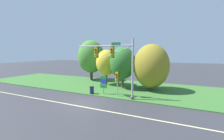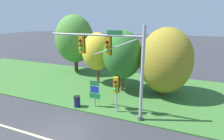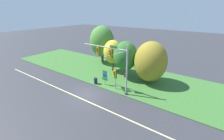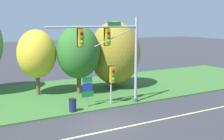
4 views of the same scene
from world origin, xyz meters
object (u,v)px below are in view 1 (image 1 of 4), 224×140
Objects in this scene: tree_left_of_mast at (106,63)px; tree_behind_signpost at (123,63)px; pedestrian_signal_near_kerb at (117,78)px; route_sign_post at (103,83)px; traffic_signal_mast at (116,59)px; trash_bin at (92,90)px; tree_nearest_road at (91,57)px; tree_mid_verge at (151,66)px.

tree_behind_signpost is (3.34, -1.25, 0.11)m from tree_left_of_mast.
route_sign_post is at bearing 172.23° from pedestrian_signal_near_kerb.
trash_bin is (-3.32, 0.03, -3.94)m from traffic_signal_mast.
tree_nearest_road reaches higher than tree_behind_signpost.
tree_left_of_mast is at bearing 125.69° from traffic_signal_mast.
trash_bin is (-2.38, -4.67, -3.23)m from tree_behind_signpost.
traffic_signal_mast is 0.96× the size of tree_nearest_road.
traffic_signal_mast is 3.62m from route_sign_post.
tree_left_of_mast is 7.37m from tree_mid_verge.
traffic_signal_mast is 6.17m from tree_mid_verge.
tree_nearest_road is at bearing 122.92° from trash_bin.
tree_left_of_mast reaches higher than route_sign_post.
traffic_signal_mast is 3.13× the size of route_sign_post.
pedestrian_signal_near_kerb is 0.53× the size of tree_left_of_mast.
pedestrian_signal_near_kerb is at bearing -52.80° from tree_left_of_mast.
route_sign_post is 4.84m from tree_behind_signpost.
tree_nearest_road is 12.72m from tree_mid_verge.
tree_behind_signpost is 6.53× the size of trash_bin.
tree_left_of_mast is (-4.27, 5.95, -0.81)m from traffic_signal_mast.
route_sign_post is at bearing 20.81° from trash_bin.
pedestrian_signal_near_kerb is (0.02, 0.29, -2.25)m from traffic_signal_mast.
tree_nearest_road is at bearing 152.66° from tree_behind_signpost.
pedestrian_signal_near_kerb is 3.23× the size of trash_bin.
traffic_signal_mast is 2.44× the size of pedestrian_signal_near_kerb.
traffic_signal_mast is at bearing -94.31° from pedestrian_signal_near_kerb.
tree_nearest_road is at bearing 163.23° from tree_mid_verge.
tree_left_of_mast is (-4.30, 5.66, 1.43)m from pedestrian_signal_near_kerb.
route_sign_post is at bearing -66.47° from tree_left_of_mast.
tree_nearest_road reaches higher than tree_left_of_mast.
tree_mid_verge reaches higher than tree_behind_signpost.
pedestrian_signal_near_kerb is at bearing -7.77° from route_sign_post.
tree_mid_verge reaches higher than trash_bin.
pedestrian_signal_near_kerb is 5.93m from tree_mid_verge.
tree_left_of_mast is at bearing 113.53° from route_sign_post.
pedestrian_signal_near_kerb is 4.77m from tree_behind_signpost.
tree_mid_verge reaches higher than pedestrian_signal_near_kerb.
traffic_signal_mast is 5.15m from trash_bin.
tree_mid_verge is (7.33, -0.70, -0.25)m from tree_left_of_mast.
tree_behind_signpost is (-0.96, 4.41, 1.54)m from pedestrian_signal_near_kerb.
pedestrian_signal_near_kerb is 3.76m from trash_bin.
tree_nearest_road reaches higher than trash_bin.
tree_behind_signpost reaches higher than trash_bin.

